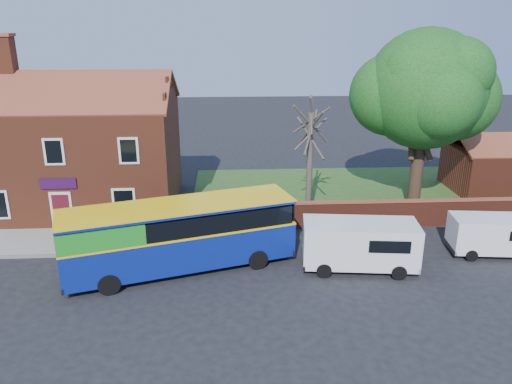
{
  "coord_description": "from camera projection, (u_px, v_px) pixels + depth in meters",
  "views": [
    {
      "loc": [
        2.48,
        -19.29,
        11.29
      ],
      "look_at": [
        3.83,
        5.0,
        2.94
      ],
      "focal_mm": 35.0,
      "sensor_mm": 36.0,
      "label": 1
    }
  ],
  "objects": [
    {
      "name": "pavement",
      "position": [
        54.0,
        242.0,
        26.8
      ],
      "size": [
        18.0,
        3.5,
        0.12
      ],
      "primitive_type": "cube",
      "color": "gray",
      "rests_on": "ground"
    },
    {
      "name": "boundary_wall",
      "position": [
        412.0,
        213.0,
        28.79
      ],
      "size": [
        22.0,
        0.38,
        1.6
      ],
      "color": "maroon",
      "rests_on": "ground"
    },
    {
      "name": "kerb",
      "position": [
        43.0,
        256.0,
        25.14
      ],
      "size": [
        18.0,
        0.15,
        0.14
      ],
      "primitive_type": "cube",
      "color": "slate",
      "rests_on": "ground"
    },
    {
      "name": "bus",
      "position": [
        172.0,
        234.0,
        23.29
      ],
      "size": [
        11.12,
        5.79,
        3.29
      ],
      "rotation": [
        0.0,
        0.0,
        0.3
      ],
      "color": "navy",
      "rests_on": "ground"
    },
    {
      "name": "van_near",
      "position": [
        360.0,
        243.0,
        23.63
      ],
      "size": [
        5.57,
        2.73,
        2.35
      ],
      "rotation": [
        0.0,
        0.0,
        -0.11
      ],
      "color": "white",
      "rests_on": "ground"
    },
    {
      "name": "ground",
      "position": [
        175.0,
        294.0,
        21.76
      ],
      "size": [
        120.0,
        120.0,
        0.0
      ],
      "primitive_type": "plane",
      "color": "black",
      "rests_on": "ground"
    },
    {
      "name": "bare_tree",
      "position": [
        310.0,
        160.0,
        29.36
      ],
      "size": [
        2.6,
        3.1,
        6.93
      ],
      "color": "#4C4238",
      "rests_on": "ground"
    },
    {
      "name": "large_tree",
      "position": [
        425.0,
        93.0,
        29.89
      ],
      "size": [
        9.05,
        7.16,
        11.03
      ],
      "color": "black",
      "rests_on": "ground"
    },
    {
      "name": "van_far",
      "position": [
        497.0,
        234.0,
        25.16
      ],
      "size": [
        4.72,
        2.3,
        2.0
      ],
      "rotation": [
        0.0,
        0.0,
        -0.11
      ],
      "color": "white",
      "rests_on": "ground"
    },
    {
      "name": "shop_building",
      "position": [
        77.0,
        154.0,
        31.14
      ],
      "size": [
        12.3,
        8.13,
        10.5
      ],
      "color": "brown",
      "rests_on": "ground"
    },
    {
      "name": "outbuilding",
      "position": [
        510.0,
        168.0,
        34.67
      ],
      "size": [
        8.2,
        5.06,
        4.17
      ],
      "color": "maroon",
      "rests_on": "ground"
    },
    {
      "name": "grass_strip",
      "position": [
        381.0,
        192.0,
        34.71
      ],
      "size": [
        26.0,
        12.0,
        0.04
      ],
      "primitive_type": "cube",
      "color": "#426B28",
      "rests_on": "ground"
    }
  ]
}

